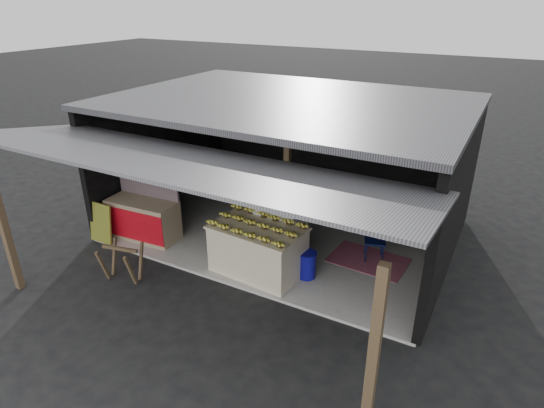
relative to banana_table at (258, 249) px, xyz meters
The scene contains 13 objects.
ground 0.89m from the banana_table, 118.64° to the right, with size 80.00×80.00×0.00m, color black.
concrete_slab 1.98m from the banana_table, 100.23° to the left, with size 7.00×5.00×0.06m, color gray.
shophouse 2.71m from the banana_table, 98.76° to the left, with size 7.40×7.29×3.02m.
banana_table is the anchor object (origin of this frame).
banana_pile 0.57m from the banana_table, 90.00° to the left, with size 1.60×0.96×0.19m, color gold, non-canonical shape.
white_crate 0.77m from the banana_table, 86.84° to the left, with size 1.00×0.69×1.10m.
neighbor_stall 2.89m from the banana_table, behind, with size 1.58×0.80×1.59m.
green_signboard 3.60m from the banana_table, behind, with size 0.59×0.04×0.88m, color black.
sawhorse 2.56m from the banana_table, 146.48° to the right, with size 0.75×0.74×0.71m.
water_barrel 0.98m from the banana_table, 16.38° to the left, with size 0.34×0.34×0.50m, color #0E0B81.
plastic_chair 2.40m from the banana_table, 41.26° to the left, with size 0.52×0.52×0.86m.
magenta_rug 2.30m from the banana_table, 38.42° to the left, with size 1.50×1.00×0.01m, color maroon.
picture_frames 4.52m from the banana_table, 96.75° to the left, with size 1.62×0.04×0.46m.
Camera 1 is at (4.16, -5.82, 4.93)m, focal length 30.00 mm.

